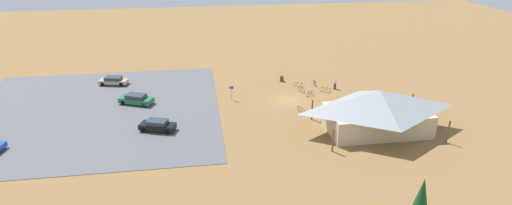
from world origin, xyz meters
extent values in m
plane|color=olive|center=(0.00, 0.00, 0.00)|extent=(160.00, 160.00, 0.00)
cube|color=#56565B|center=(27.01, -0.31, 0.03)|extent=(33.89, 32.39, 0.05)
cube|color=#C6B28E|center=(-8.48, 10.82, 1.39)|extent=(11.89, 6.61, 2.78)
pyramid|color=#93999E|center=(-8.48, 10.82, 4.02)|extent=(13.96, 8.68, 2.46)
cylinder|color=brown|center=(-15.31, 6.64, 1.39)|extent=(0.20, 0.20, 2.78)
cylinder|color=brown|center=(-1.65, 6.64, 1.39)|extent=(0.20, 0.20, 2.78)
cylinder|color=brown|center=(-15.31, 15.00, 1.39)|extent=(0.20, 0.20, 2.78)
cylinder|color=brown|center=(-1.65, 15.00, 1.39)|extent=(0.20, 0.20, 2.78)
cylinder|color=brown|center=(-0.83, -8.14, 0.45)|extent=(0.60, 0.60, 0.90)
cylinder|color=#99999E|center=(7.92, -1.50, 1.10)|extent=(0.08, 0.08, 2.20)
cube|color=#1959B2|center=(7.92, -1.50, 1.90)|extent=(0.56, 0.04, 0.40)
torus|color=black|center=(-13.20, 0.36, 0.34)|extent=(0.67, 0.17, 0.68)
torus|color=black|center=(-14.19, 0.16, 0.34)|extent=(0.67, 0.17, 0.68)
cylinder|color=yellow|center=(-13.70, 0.26, 0.45)|extent=(0.92, 0.22, 0.04)
cylinder|color=yellow|center=(-13.52, 0.30, 0.54)|extent=(0.04, 0.04, 0.40)
cube|color=black|center=(-13.52, 0.30, 0.73)|extent=(0.21, 0.12, 0.05)
cylinder|color=yellow|center=(-14.09, 0.18, 0.55)|extent=(0.04, 0.04, 0.42)
cylinder|color=black|center=(-14.09, 0.18, 0.76)|extent=(0.13, 0.48, 0.03)
torus|color=black|center=(-4.09, -1.51, 0.35)|extent=(0.60, 0.41, 0.69)
torus|color=black|center=(-3.28, -0.98, 0.35)|extent=(0.60, 0.41, 0.69)
cylinder|color=#2347B7|center=(-3.69, -1.25, 0.46)|extent=(0.76, 0.51, 0.04)
cylinder|color=#2347B7|center=(-3.83, -1.34, 0.56)|extent=(0.04, 0.04, 0.42)
cube|color=black|center=(-3.83, -1.34, 0.77)|extent=(0.21, 0.18, 0.05)
cylinder|color=#2347B7|center=(-3.36, -1.04, 0.60)|extent=(0.04, 0.04, 0.50)
cylinder|color=black|center=(-3.36, -1.04, 0.85)|extent=(0.29, 0.42, 0.03)
torus|color=black|center=(-2.95, -2.63, 0.33)|extent=(0.34, 0.60, 0.65)
torus|color=black|center=(-2.51, -3.48, 0.33)|extent=(0.34, 0.60, 0.65)
cylinder|color=#197A7F|center=(-2.73, -3.06, 0.43)|extent=(0.44, 0.80, 0.04)
cylinder|color=#197A7F|center=(-2.81, -2.90, 0.53)|extent=(0.04, 0.04, 0.41)
cube|color=black|center=(-2.81, -2.90, 0.73)|extent=(0.16, 0.21, 0.05)
cylinder|color=#197A7F|center=(-2.55, -3.40, 0.54)|extent=(0.04, 0.04, 0.43)
cylinder|color=black|center=(-2.55, -3.40, 0.75)|extent=(0.44, 0.25, 0.03)
torus|color=black|center=(-1.08, 4.61, 0.32)|extent=(0.29, 0.61, 0.64)
torus|color=black|center=(-0.66, 3.64, 0.32)|extent=(0.29, 0.61, 0.64)
cylinder|color=#722D9E|center=(-0.87, 4.12, 0.43)|extent=(0.42, 0.91, 0.04)
cylinder|color=#722D9E|center=(-0.94, 4.30, 0.51)|extent=(0.04, 0.04, 0.37)
cube|color=black|center=(-0.94, 4.30, 0.69)|extent=(0.15, 0.22, 0.05)
cylinder|color=#722D9E|center=(-0.70, 3.73, 0.52)|extent=(0.04, 0.04, 0.40)
cylinder|color=black|center=(-0.70, 3.73, 0.72)|extent=(0.45, 0.22, 0.03)
torus|color=black|center=(-2.52, -5.60, 0.32)|extent=(0.56, 0.39, 0.64)
torus|color=black|center=(-3.42, -5.01, 0.32)|extent=(0.56, 0.39, 0.64)
cylinder|color=#B7B7BC|center=(-2.97, -5.30, 0.43)|extent=(0.85, 0.58, 0.04)
cylinder|color=#B7B7BC|center=(-2.81, -5.41, 0.49)|extent=(0.04, 0.04, 0.34)
cube|color=black|center=(-2.81, -5.41, 0.66)|extent=(0.21, 0.18, 0.05)
cylinder|color=#B7B7BC|center=(-3.33, -5.07, 0.54)|extent=(0.04, 0.04, 0.45)
cylinder|color=black|center=(-3.33, -5.07, 0.77)|extent=(0.29, 0.42, 0.03)
torus|color=black|center=(-5.58, -6.00, 0.36)|extent=(0.07, 0.72, 0.71)
torus|color=black|center=(-5.54, -5.02, 0.36)|extent=(0.07, 0.72, 0.71)
cylinder|color=red|center=(-5.56, -5.51, 0.48)|extent=(0.08, 0.91, 0.04)
cylinder|color=red|center=(-5.57, -5.69, 0.56)|extent=(0.04, 0.04, 0.40)
cube|color=black|center=(-5.57, -5.69, 0.75)|extent=(0.09, 0.20, 0.05)
cylinder|color=red|center=(-5.54, -5.12, 0.57)|extent=(0.04, 0.04, 0.43)
cylinder|color=black|center=(-5.54, -5.12, 0.78)|extent=(0.48, 0.05, 0.03)
torus|color=black|center=(-6.75, -2.17, 0.37)|extent=(0.64, 0.43, 0.74)
torus|color=black|center=(-5.92, -2.70, 0.37)|extent=(0.64, 0.43, 0.74)
cylinder|color=orange|center=(-6.33, -2.43, 0.49)|extent=(0.78, 0.52, 0.04)
cylinder|color=orange|center=(-6.48, -2.34, 0.60)|extent=(0.04, 0.04, 0.46)
cube|color=black|center=(-6.48, -2.34, 0.83)|extent=(0.21, 0.18, 0.05)
cylinder|color=orange|center=(-6.00, -2.65, 0.60)|extent=(0.04, 0.04, 0.46)
cylinder|color=black|center=(-6.00, -2.65, 0.83)|extent=(0.29, 0.42, 0.03)
cylinder|color=black|center=(34.94, 8.69, 0.37)|extent=(0.67, 0.33, 0.64)
cube|color=black|center=(17.78, 6.97, 0.60)|extent=(4.60, 3.04, 0.66)
cube|color=#2D3842|center=(17.78, 6.97, 1.18)|extent=(2.76, 2.23, 0.50)
cylinder|color=black|center=(19.40, 7.22, 0.37)|extent=(0.68, 0.42, 0.64)
cylinder|color=black|center=(18.90, 5.77, 0.37)|extent=(0.68, 0.42, 0.64)
cylinder|color=black|center=(16.65, 8.16, 0.37)|extent=(0.68, 0.42, 0.64)
cylinder|color=black|center=(16.16, 6.72, 0.37)|extent=(0.68, 0.42, 0.64)
cube|color=tan|center=(25.72, -10.51, 0.56)|extent=(4.63, 2.63, 0.58)
cube|color=#2D3842|center=(25.72, -10.51, 1.10)|extent=(2.71, 2.02, 0.50)
cylinder|color=black|center=(27.33, -10.07, 0.37)|extent=(0.67, 0.35, 0.64)
cylinder|color=black|center=(27.01, -11.57, 0.37)|extent=(0.67, 0.35, 0.64)
cylinder|color=black|center=(24.43, -9.45, 0.37)|extent=(0.67, 0.35, 0.64)
cylinder|color=black|center=(24.11, -10.96, 0.37)|extent=(0.67, 0.35, 0.64)
cube|color=#1E6B3D|center=(21.29, -2.00, 0.61)|extent=(5.04, 3.60, 0.69)
cube|color=#2D3842|center=(21.29, -2.00, 1.21)|extent=(3.06, 2.57, 0.50)
cylinder|color=black|center=(23.08, -1.87, 0.37)|extent=(0.67, 0.46, 0.64)
cylinder|color=black|center=(22.41, -3.40, 0.37)|extent=(0.67, 0.46, 0.64)
cylinder|color=black|center=(20.17, -0.60, 0.37)|extent=(0.67, 0.46, 0.64)
cylinder|color=black|center=(19.50, -2.13, 0.37)|extent=(0.67, 0.46, 0.64)
cube|color=#2D3347|center=(-8.18, -3.52, 0.46)|extent=(0.34, 0.27, 0.92)
cylinder|color=silver|center=(-8.18, -3.52, 1.23)|extent=(0.36, 0.36, 0.63)
sphere|color=tan|center=(-8.18, -3.52, 1.67)|extent=(0.24, 0.24, 0.24)
camera|label=1|loc=(12.68, 53.26, 22.75)|focal=28.95mm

